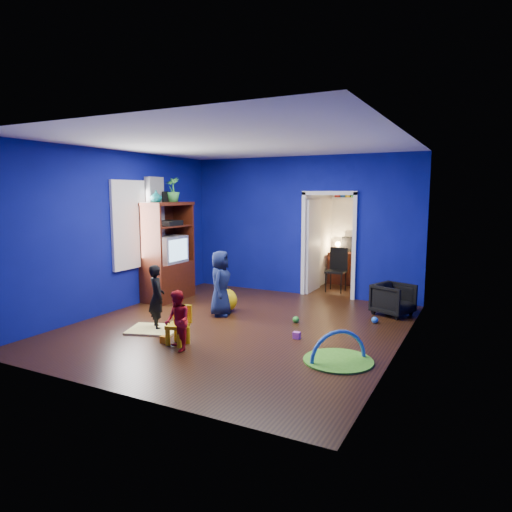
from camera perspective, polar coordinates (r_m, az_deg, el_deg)
The scene contains 32 objects.
floor at distance 7.45m, azimuth -2.30°, elevation -8.81°, with size 5.00×5.50×0.01m, color black.
ceiling at distance 7.18m, azimuth -2.43°, elevation 13.98°, with size 5.00×5.50×0.01m, color white.
wall_back at distance 9.65m, azimuth 5.72°, elevation 3.74°, with size 5.00×0.02×2.90m, color navy.
wall_front at distance 4.98m, azimuth -18.13°, elevation -0.42°, with size 5.00×0.02×2.90m, color navy.
wall_left at distance 8.67m, azimuth -16.92°, elevation 2.98°, with size 0.02×5.50×2.90m, color navy.
wall_right at distance 6.33m, azimuth 17.76°, elevation 1.28°, with size 0.02×5.50×2.90m, color navy.
alcove at distance 10.29m, azimuth 10.60°, elevation 2.78°, with size 1.00×1.75×2.50m, color silver, non-canonical shape.
armchair at distance 8.42m, azimuth 16.79°, elevation -5.21°, with size 0.60×0.62×0.56m, color black.
child_black at distance 7.36m, azimuth -12.30°, elevation -5.04°, with size 0.37×0.25×1.03m, color black.
child_navy at distance 8.00m, azimuth -4.47°, elevation -3.42°, with size 0.56×0.37×1.15m, color #0E1736.
toddler_red at distance 6.34m, azimuth -9.81°, elevation -7.99°, with size 0.40×0.31×0.83m, color red.
vase at distance 9.02m, azimuth -12.38°, elevation 7.29°, with size 0.22×0.22×0.23m, color #0B565D.
potted_plant at distance 9.42m, azimuth -10.38°, elevation 8.15°, with size 0.27×0.27×0.49m, color green.
tv_armoire at distance 9.32m, azimuth -11.02°, elevation 0.59°, with size 0.58×1.14×1.96m, color #41160A.
crt_tv at distance 9.29m, azimuth -10.83°, elevation 0.82°, with size 0.46×0.70×0.54m, color silver.
yellow_blanket at distance 7.42m, azimuth -12.69°, elevation -8.94°, with size 0.75×0.60×0.03m, color #F2E07A.
hopper_ball at distance 8.31m, azimuth -3.83°, elevation -5.54°, with size 0.42×0.42×0.42m, color yellow.
kid_chair at distance 6.63m, azimuth -9.78°, elevation -8.77°, with size 0.28×0.28×0.50m, color yellow.
play_mat at distance 6.07m, azimuth 10.24°, elevation -12.73°, with size 0.89×0.89×0.02m, color green.
toy_arch at distance 6.07m, azimuth 10.24°, elevation -12.66°, with size 0.80×0.80×0.05m, color #3F8CD8.
window_left at distance 8.91m, azimuth -15.31°, elevation 3.81°, with size 0.03×0.95×1.55m, color white.
curtain at distance 9.27m, azimuth -12.43°, elevation 2.19°, with size 0.14×0.42×2.40m, color slate.
doorway at distance 9.48m, azimuth 9.06°, elevation 1.18°, with size 1.16×0.10×2.10m, color white.
study_desk at distance 11.01m, azimuth 11.44°, elevation -1.51°, with size 0.88×0.44×0.75m, color #3D140A.
desk_monitor at distance 11.05m, azimuth 11.69°, elevation 1.52°, with size 0.40×0.05×0.32m, color black.
desk_lamp at distance 11.07m, azimuth 10.20°, elevation 1.47°, with size 0.14×0.14×0.14m, color #FFD88C.
folding_chair at distance 10.08m, azimuth 9.96°, elevation -1.83°, with size 0.40×0.40×0.92m, color black.
book_shelf at distance 10.97m, azimuth 11.83°, elevation 7.08°, with size 0.88×0.24×0.04m, color white.
toy_0 at distance 7.87m, azimuth 14.63°, elevation -7.72°, with size 0.11×0.11×0.11m, color blue.
toy_1 at distance 6.79m, azimuth -11.42°, elevation -10.19°, with size 0.10×0.08×0.10m, color orange.
toy_2 at distance 7.67m, azimuth 5.00°, elevation -7.89°, with size 0.11×0.11×0.11m, color green.
toy_3 at distance 6.86m, azimuth 5.10°, elevation -9.85°, with size 0.10×0.08×0.10m, color #D44FD2.
Camera 1 is at (3.51, -6.21, 2.13)m, focal length 32.00 mm.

